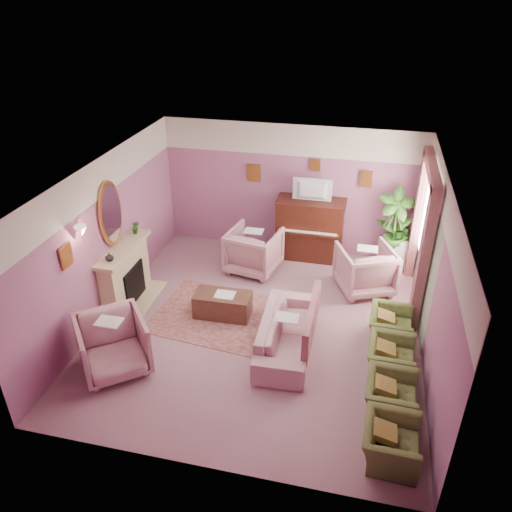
% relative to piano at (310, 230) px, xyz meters
% --- Properties ---
extents(floor, '(5.50, 6.00, 0.01)m').
position_rel_piano_xyz_m(floor, '(-0.50, -2.68, -0.65)').
color(floor, gray).
rests_on(floor, ground).
extents(ceiling, '(5.50, 6.00, 0.01)m').
position_rel_piano_xyz_m(ceiling, '(-0.50, -2.68, 2.15)').
color(ceiling, silver).
rests_on(ceiling, wall_back).
extents(wall_back, '(5.50, 0.02, 2.80)m').
position_rel_piano_xyz_m(wall_back, '(-0.50, 0.32, 0.75)').
color(wall_back, '#7C4F7A').
rests_on(wall_back, floor).
extents(wall_front, '(5.50, 0.02, 2.80)m').
position_rel_piano_xyz_m(wall_front, '(-0.50, -5.68, 0.75)').
color(wall_front, '#7C4F7A').
rests_on(wall_front, floor).
extents(wall_left, '(0.02, 6.00, 2.80)m').
position_rel_piano_xyz_m(wall_left, '(-3.25, -2.68, 0.75)').
color(wall_left, '#7C4F7A').
rests_on(wall_left, floor).
extents(wall_right, '(0.02, 6.00, 2.80)m').
position_rel_piano_xyz_m(wall_right, '(2.25, -2.68, 0.75)').
color(wall_right, '#7C4F7A').
rests_on(wall_right, floor).
extents(picture_rail_band, '(5.50, 0.01, 0.65)m').
position_rel_piano_xyz_m(picture_rail_band, '(-0.50, 0.31, 1.82)').
color(picture_rail_band, beige).
rests_on(picture_rail_band, wall_back).
extents(stripe_panel, '(0.01, 3.00, 2.15)m').
position_rel_piano_xyz_m(stripe_panel, '(2.23, -1.38, 0.42)').
color(stripe_panel, '#96A78A').
rests_on(stripe_panel, wall_right).
extents(fireplace_surround, '(0.30, 1.40, 1.10)m').
position_rel_piano_xyz_m(fireplace_surround, '(-3.09, -2.48, -0.10)').
color(fireplace_surround, '#CDBB8A').
rests_on(fireplace_surround, floor).
extents(fireplace_inset, '(0.18, 0.72, 0.68)m').
position_rel_piano_xyz_m(fireplace_inset, '(-2.99, -2.48, -0.25)').
color(fireplace_inset, black).
rests_on(fireplace_inset, floor).
extents(fire_ember, '(0.06, 0.54, 0.10)m').
position_rel_piano_xyz_m(fire_ember, '(-2.95, -2.48, -0.43)').
color(fire_ember, '#FF5227').
rests_on(fire_ember, floor).
extents(mantel_shelf, '(0.40, 1.55, 0.07)m').
position_rel_piano_xyz_m(mantel_shelf, '(-3.06, -2.48, 0.47)').
color(mantel_shelf, '#CDBB8A').
rests_on(mantel_shelf, fireplace_surround).
extents(hearth, '(0.55, 1.50, 0.02)m').
position_rel_piano_xyz_m(hearth, '(-2.89, -2.48, -0.64)').
color(hearth, '#CDBB8A').
rests_on(hearth, floor).
extents(mirror_frame, '(0.04, 0.72, 1.20)m').
position_rel_piano_xyz_m(mirror_frame, '(-3.20, -2.48, 1.15)').
color(mirror_frame, '#BD7C33').
rests_on(mirror_frame, wall_left).
extents(mirror_glass, '(0.01, 0.60, 1.06)m').
position_rel_piano_xyz_m(mirror_glass, '(-3.17, -2.48, 1.15)').
color(mirror_glass, silver).
rests_on(mirror_glass, wall_left).
extents(sconce_shade, '(0.20, 0.20, 0.16)m').
position_rel_piano_xyz_m(sconce_shade, '(-3.12, -3.53, 1.33)').
color(sconce_shade, '#FCBC9C').
rests_on(sconce_shade, wall_left).
extents(piano, '(1.40, 0.60, 1.30)m').
position_rel_piano_xyz_m(piano, '(0.00, 0.00, 0.00)').
color(piano, '#3A160E').
rests_on(piano, floor).
extents(piano_keyshelf, '(1.30, 0.12, 0.06)m').
position_rel_piano_xyz_m(piano_keyshelf, '(-0.00, -0.35, 0.07)').
color(piano_keyshelf, '#3A160E').
rests_on(piano_keyshelf, piano).
extents(piano_keys, '(1.20, 0.08, 0.02)m').
position_rel_piano_xyz_m(piano_keys, '(0.00, -0.35, 0.11)').
color(piano_keys, white).
rests_on(piano_keys, piano).
extents(piano_top, '(1.45, 0.65, 0.04)m').
position_rel_piano_xyz_m(piano_top, '(0.00, 0.00, 0.66)').
color(piano_top, '#3A160E').
rests_on(piano_top, piano).
extents(television, '(0.80, 0.12, 0.48)m').
position_rel_piano_xyz_m(television, '(0.00, -0.05, 0.95)').
color(television, black).
rests_on(television, piano).
extents(print_back_left, '(0.30, 0.03, 0.38)m').
position_rel_piano_xyz_m(print_back_left, '(-1.30, 0.28, 1.07)').
color(print_back_left, '#BD7C33').
rests_on(print_back_left, wall_back).
extents(print_back_right, '(0.26, 0.03, 0.34)m').
position_rel_piano_xyz_m(print_back_right, '(1.05, 0.28, 1.13)').
color(print_back_right, '#BD7C33').
rests_on(print_back_right, wall_back).
extents(print_back_mid, '(0.22, 0.03, 0.26)m').
position_rel_piano_xyz_m(print_back_mid, '(0.00, 0.28, 1.35)').
color(print_back_mid, '#BD7C33').
rests_on(print_back_mid, wall_back).
extents(print_left_wall, '(0.03, 0.28, 0.36)m').
position_rel_piano_xyz_m(print_left_wall, '(-3.21, -3.88, 1.07)').
color(print_left_wall, '#BD7C33').
rests_on(print_left_wall, wall_left).
extents(window_blind, '(0.03, 1.40, 1.80)m').
position_rel_piano_xyz_m(window_blind, '(2.20, -1.13, 1.05)').
color(window_blind, '#EFE2C2').
rests_on(window_blind, wall_right).
extents(curtain_left, '(0.16, 0.34, 2.60)m').
position_rel_piano_xyz_m(curtain_left, '(2.12, -2.05, 0.65)').
color(curtain_left, '#99525B').
rests_on(curtain_left, floor).
extents(curtain_right, '(0.16, 0.34, 2.60)m').
position_rel_piano_xyz_m(curtain_right, '(2.12, -0.21, 0.65)').
color(curtain_right, '#99525B').
rests_on(curtain_right, floor).
extents(pelmet, '(0.16, 2.20, 0.16)m').
position_rel_piano_xyz_m(pelmet, '(2.12, -1.13, 1.91)').
color(pelmet, '#99525B').
rests_on(pelmet, wall_right).
extents(mantel_plant, '(0.16, 0.16, 0.28)m').
position_rel_piano_xyz_m(mantel_plant, '(-3.05, -1.93, 0.64)').
color(mantel_plant, '#2A5E1B').
rests_on(mantel_plant, mantel_shelf).
extents(mantel_vase, '(0.16, 0.16, 0.16)m').
position_rel_piano_xyz_m(mantel_vase, '(-3.05, -2.98, 0.58)').
color(mantel_vase, beige).
rests_on(mantel_vase, mantel_shelf).
extents(area_rug, '(2.68, 2.06, 0.01)m').
position_rel_piano_xyz_m(area_rug, '(-1.16, -2.57, -0.64)').
color(area_rug, '#955753').
rests_on(area_rug, floor).
extents(coffee_table, '(1.01, 0.53, 0.45)m').
position_rel_piano_xyz_m(coffee_table, '(-1.21, -2.53, -0.43)').
color(coffee_table, '#4E2F21').
rests_on(coffee_table, floor).
extents(table_paper, '(0.35, 0.28, 0.01)m').
position_rel_piano_xyz_m(table_paper, '(-1.16, -2.53, -0.20)').
color(table_paper, silver).
rests_on(table_paper, coffee_table).
extents(sofa, '(0.69, 2.06, 0.83)m').
position_rel_piano_xyz_m(sofa, '(0.06, -3.13, -0.23)').
color(sofa, '#C18892').
rests_on(sofa, floor).
extents(sofa_throw, '(0.10, 1.56, 0.57)m').
position_rel_piano_xyz_m(sofa_throw, '(0.46, -3.13, -0.05)').
color(sofa_throw, '#99525B').
rests_on(sofa_throw, sofa).
extents(floral_armchair_left, '(0.98, 0.98, 1.02)m').
position_rel_piano_xyz_m(floral_armchair_left, '(-1.04, -0.83, -0.14)').
color(floral_armchair_left, '#C18892').
rests_on(floral_armchair_left, floor).
extents(floral_armchair_right, '(0.98, 0.98, 1.02)m').
position_rel_piano_xyz_m(floral_armchair_right, '(1.23, -1.07, -0.14)').
color(floral_armchair_right, '#C18892').
rests_on(floral_armchair_right, floor).
extents(floral_armchair_front, '(0.98, 0.98, 1.02)m').
position_rel_piano_xyz_m(floral_armchair_front, '(-2.44, -4.26, -0.14)').
color(floral_armchair_front, '#C18892').
rests_on(floral_armchair_front, floor).
extents(olive_chair_a, '(0.57, 0.81, 0.70)m').
position_rel_piano_xyz_m(olive_chair_a, '(1.72, -5.00, -0.30)').
color(olive_chair_a, '#5B6831').
rests_on(olive_chair_a, floor).
extents(olive_chair_b, '(0.57, 0.81, 0.70)m').
position_rel_piano_xyz_m(olive_chair_b, '(1.72, -4.18, -0.30)').
color(olive_chair_b, '#5B6831').
rests_on(olive_chair_b, floor).
extents(olive_chair_c, '(0.57, 0.81, 0.70)m').
position_rel_piano_xyz_m(olive_chair_c, '(1.72, -3.36, -0.30)').
color(olive_chair_c, '#5B6831').
rests_on(olive_chair_c, floor).
extents(olive_chair_d, '(0.57, 0.81, 0.70)m').
position_rel_piano_xyz_m(olive_chair_d, '(1.72, -2.54, -0.30)').
color(olive_chair_d, '#5B6831').
rests_on(olive_chair_d, floor).
extents(side_table, '(0.52, 0.52, 0.70)m').
position_rel_piano_xyz_m(side_table, '(1.85, -0.04, -0.30)').
color(side_table, white).
rests_on(side_table, floor).
extents(side_plant_big, '(0.30, 0.30, 0.34)m').
position_rel_piano_xyz_m(side_plant_big, '(1.85, -0.04, 0.22)').
color(side_plant_big, '#2A5E1B').
rests_on(side_plant_big, side_table).
extents(side_plant_small, '(0.16, 0.16, 0.28)m').
position_rel_piano_xyz_m(side_plant_small, '(1.97, -0.14, 0.19)').
color(side_plant_small, '#2A5E1B').
rests_on(side_plant_small, side_table).
extents(palm_pot, '(0.34, 0.34, 0.34)m').
position_rel_piano_xyz_m(palm_pot, '(1.71, -0.13, -0.48)').
color(palm_pot, '#99523D').
rests_on(palm_pot, floor).
extents(palm_plant, '(0.76, 0.76, 1.44)m').
position_rel_piano_xyz_m(palm_plant, '(1.71, -0.13, 0.41)').
color(palm_plant, '#2A5E1B').
rests_on(palm_plant, palm_pot).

